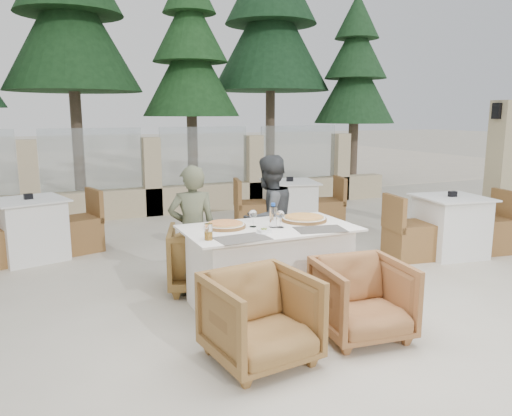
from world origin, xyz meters
name	(u,v)px	position (x,y,z in m)	size (l,w,h in m)	color
ground	(265,307)	(0.00, 0.00, 0.00)	(80.00, 80.00, 0.00)	beige
sand_patch	(94,166)	(0.00, 14.00, 0.01)	(30.00, 16.00, 0.01)	beige
perimeter_wall_far	(152,171)	(0.00, 4.80, 0.80)	(10.00, 0.34, 1.60)	#C9B68E
lantern_pillar	(500,171)	(4.20, 1.00, 1.00)	(0.34, 0.34, 2.00)	tan
pine_mid_left	(71,44)	(-1.00, 7.50, 3.25)	(2.86, 2.86, 6.50)	#1A3E1C
pine_centre	(191,83)	(1.50, 7.20, 2.50)	(2.20, 2.20, 5.00)	#204C21
pine_mid_right	(271,50)	(3.80, 7.80, 3.40)	(2.99, 2.99, 6.80)	#193D20
pine_far_right	(355,95)	(5.50, 6.50, 2.25)	(1.98, 1.98, 4.50)	#1E4422
dining_table	(269,266)	(0.05, 0.04, 0.39)	(1.60, 0.90, 0.77)	white
placemat_near_left	(242,238)	(-0.35, -0.27, 0.77)	(0.45, 0.30, 0.00)	#605A52
placemat_near_right	(320,229)	(0.44, -0.25, 0.77)	(0.45, 0.30, 0.00)	#514D46
pizza_left	(225,225)	(-0.33, 0.18, 0.79)	(0.38, 0.38, 0.05)	#E3521E
pizza_right	(304,218)	(0.49, 0.14, 0.80)	(0.45, 0.45, 0.06)	orange
water_bottle	(273,215)	(0.08, 0.01, 0.89)	(0.07, 0.07, 0.23)	#C2E5FF
wine_glass_centre	(253,217)	(-0.08, 0.10, 0.86)	(0.08, 0.08, 0.18)	white
wine_glass_near	(280,218)	(0.14, -0.03, 0.86)	(0.08, 0.08, 0.18)	white
beer_glass_left	(208,232)	(-0.62, -0.19, 0.84)	(0.07, 0.07, 0.14)	orange
beer_glass_right	(274,213)	(0.25, 0.32, 0.83)	(0.06, 0.06, 0.13)	orange
olive_dish	(264,231)	(-0.09, -0.16, 0.79)	(0.11, 0.11, 0.04)	white
armchair_far_left	(204,257)	(-0.36, 0.74, 0.34)	(0.72, 0.74, 0.67)	olive
armchair_far_right	(276,253)	(0.44, 0.68, 0.31)	(0.66, 0.67, 0.61)	olive
armchair_near_left	(260,318)	(-0.48, -0.94, 0.34)	(0.72, 0.74, 0.67)	olive
armchair_near_right	(362,299)	(0.46, -0.89, 0.32)	(0.69, 0.71, 0.65)	#9A6338
diner_left	(193,231)	(-0.52, 0.62, 0.66)	(0.48, 0.32, 1.32)	#585C43
diner_right	(269,219)	(0.37, 0.71, 0.69)	(0.67, 0.52, 1.38)	#3D4042
bg_table_a	(31,229)	(-2.01, 2.65, 0.39)	(1.64, 0.82, 0.77)	white
bg_table_b	(289,205)	(1.73, 2.78, 0.39)	(1.64, 0.82, 0.77)	white
bg_table_c	(450,226)	(2.94, 0.64, 0.39)	(1.64, 0.82, 0.77)	white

